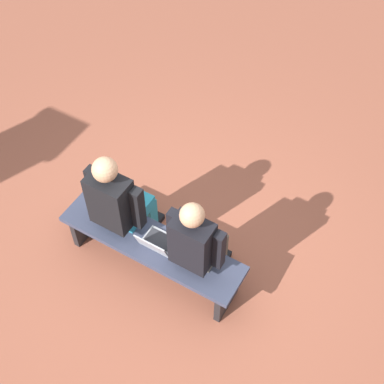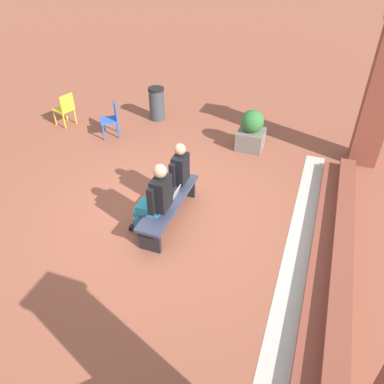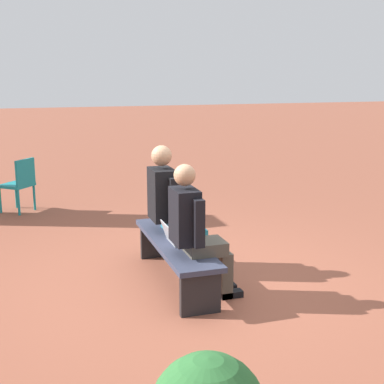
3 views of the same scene
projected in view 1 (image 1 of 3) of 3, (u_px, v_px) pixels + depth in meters
ground_plane at (177, 260)px, 5.27m from camera, size 60.00×60.00×0.00m
bench at (152, 247)px, 4.95m from camera, size 1.80×0.44×0.45m
person_student at (198, 242)px, 4.56m from camera, size 0.52×0.66×1.31m
person_adult at (120, 201)px, 4.81m from camera, size 0.56×0.71×1.38m
laptop at (157, 243)px, 4.80m from camera, size 0.32×0.29×0.21m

